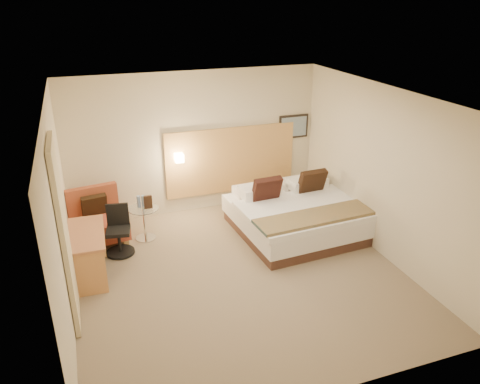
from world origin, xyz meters
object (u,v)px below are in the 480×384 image
object	(u,v)px
bed	(296,215)
desk_chair	(119,234)
side_table	(145,222)
desk	(88,242)
lounge_chair	(98,221)

from	to	relation	value
bed	desk_chair	world-z (taller)	bed
bed	side_table	size ratio (longest dim) A/B	3.82
desk_chair	bed	bearing A→B (deg)	-5.57
desk	bed	bearing A→B (deg)	3.87
desk	desk_chair	world-z (taller)	desk_chair
lounge_chair	side_table	world-z (taller)	lounge_chair
side_table	desk	distance (m)	1.31
desk	side_table	bearing A→B (deg)	42.72
lounge_chair	desk	distance (m)	1.11
lounge_chair	side_table	xyz separation A→B (m)	(0.76, -0.20, -0.04)
bed	side_table	xyz separation A→B (m)	(-2.58, 0.63, -0.01)
desk	lounge_chair	bearing A→B (deg)	80.32
desk	desk_chair	xyz separation A→B (m)	(0.48, 0.54, -0.23)
side_table	desk_chair	size ratio (longest dim) A/B	0.71
side_table	bed	bearing A→B (deg)	-13.80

